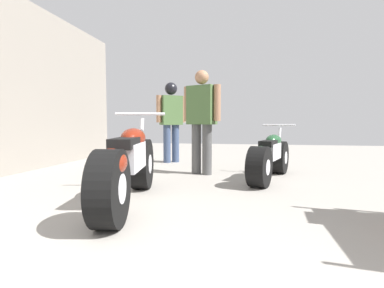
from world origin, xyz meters
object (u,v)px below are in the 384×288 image
(motorcycle_maroon_cruiser, at_px, (128,166))
(motorcycle_black_naked, at_px, (270,157))
(mechanic_with_helmet, at_px, (171,115))
(mechanic_in_blue, at_px, (202,116))

(motorcycle_maroon_cruiser, xyz_separation_m, motorcycle_black_naked, (1.60, 1.73, -0.08))
(motorcycle_maroon_cruiser, relative_size, motorcycle_black_naked, 1.19)
(motorcycle_black_naked, height_order, mechanic_with_helmet, mechanic_with_helmet)
(mechanic_in_blue, relative_size, mechanic_with_helmet, 1.00)
(mechanic_in_blue, bearing_deg, mechanic_with_helmet, 122.64)
(motorcycle_black_naked, relative_size, mechanic_in_blue, 1.03)
(motorcycle_maroon_cruiser, height_order, mechanic_in_blue, mechanic_in_blue)
(motorcycle_maroon_cruiser, bearing_deg, motorcycle_black_naked, 47.23)
(mechanic_in_blue, height_order, mechanic_with_helmet, mechanic_with_helmet)
(motorcycle_black_naked, xyz_separation_m, mechanic_with_helmet, (-2.01, 1.74, 0.72))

